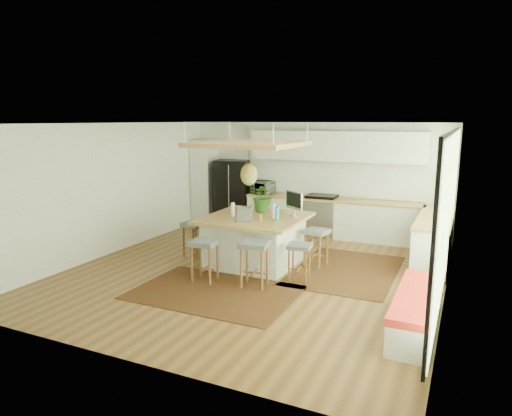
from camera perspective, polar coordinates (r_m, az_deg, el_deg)
The scene contains 37 objects.
floor at distance 8.57m, azimuth -0.19°, elevation -7.92°, with size 7.00×7.00×0.00m, color #573619.
ceiling at distance 8.11m, azimuth -0.21°, elevation 10.43°, with size 7.00×7.00×0.00m, color white.
wall_back at distance 11.47m, azimuth 7.24°, elevation 3.72°, with size 6.50×6.50×0.00m, color silver.
wall_front at distance 5.35m, azimuth -16.34°, elevation -4.90°, with size 6.50×6.50×0.00m, color silver.
wall_left at distance 10.04m, azimuth -17.27°, elevation 2.30°, with size 7.00×7.00×0.00m, color silver.
wall_right at distance 7.49m, azimuth 22.96°, elevation -0.88°, with size 7.00×7.00×0.00m, color silver.
window_wall at distance 7.48m, azimuth 22.76°, elevation -0.49°, with size 0.10×6.20×2.60m, color black, non-canonical shape.
pantry at distance 12.42m, azimuth -6.33°, elevation 3.25°, with size 0.55×0.60×2.25m, color silver.
back_counter_base at distance 11.16m, azimuth 9.32°, elevation -1.27°, with size 4.20×0.60×0.88m, color silver.
back_counter_top at distance 11.08m, azimuth 9.39°, elevation 1.06°, with size 4.24×0.64×0.05m, color olive.
backsplash at distance 11.30m, azimuth 9.87°, elevation 3.54°, with size 4.20×0.02×0.80m, color white.
upper_cabinets at distance 11.07m, azimuth 9.79°, elevation 7.55°, with size 4.20×0.34×0.70m, color silver.
range at distance 11.22m, azimuth 8.10°, elevation -0.86°, with size 0.76×0.62×1.00m, color #A5A5AA, non-canonical shape.
right_counter_base at distance 9.65m, azimuth 21.13°, elevation -3.80°, with size 0.60×2.50×0.88m, color silver.
right_counter_top at distance 9.55m, azimuth 21.32°, elevation -1.13°, with size 0.64×2.54×0.05m, color olive.
window_bench at distance 6.66m, azimuth 19.19°, elevation -11.93°, with size 0.52×2.00×0.50m, color silver, non-canonical shape.
ceiling_panel at distance 8.63m, azimuth -0.89°, elevation 6.14°, with size 1.86×1.86×0.80m, color olive, non-canonical shape.
rug_near at distance 7.64m, azimuth -5.15°, elevation -10.33°, with size 2.60×1.80×0.01m, color black.
rug_right at distance 8.81m, azimuth 11.08°, elevation -7.58°, with size 1.80×2.60×0.01m, color black.
fridge at distance 12.07m, azimuth -2.93°, elevation 2.11°, with size 0.86×0.67×1.73m, color black, non-canonical shape.
island at distance 8.96m, azimuth -0.15°, elevation -3.98°, with size 1.85×1.85×0.93m, color olive, non-canonical shape.
stool_near_left at distance 8.04m, azimuth -6.36°, elevation -6.62°, with size 0.44×0.44×0.74m, color #4D5156, non-canonical shape.
stool_near_right at distance 7.75m, azimuth -0.21°, elevation -7.23°, with size 0.46×0.46×0.78m, color #4D5156, non-canonical shape.
stool_right_front at distance 8.06m, azimuth 5.39°, elevation -6.55°, with size 0.39×0.39×0.66m, color #4D5156, non-canonical shape.
stool_right_back at distance 8.90m, azimuth 7.42°, elevation -4.91°, with size 0.42×0.42×0.72m, color #4D5156, non-canonical shape.
stool_left_side at distance 9.51m, azimuth -7.57°, elevation -3.88°, with size 0.42×0.42×0.71m, color #4D5156, non-canonical shape.
laptop at distance 8.43m, azimuth -1.60°, elevation -0.84°, with size 0.31×0.33×0.23m, color #A5A5AA, non-canonical shape.
monitor at distance 8.94m, azimuth 4.75°, elevation 0.71°, with size 0.52×0.19×0.48m, color #A5A5AA, non-canonical shape.
microwave at distance 11.63m, azimuth 0.82°, elevation 2.75°, with size 0.57×0.32×0.39m, color #A5A5AA.
island_plant at distance 9.31m, azimuth 0.94°, elevation 1.10°, with size 0.58×0.65×0.50m, color #1E4C19.
island_bowl at distance 9.48m, azimuth -1.67°, elevation -0.10°, with size 0.23×0.23×0.06m, color silver.
island_bottle_0 at distance 9.16m, azimuth -3.00°, elevation -0.07°, with size 0.07×0.07×0.19m, color teal.
island_bottle_1 at distance 8.87m, azimuth -2.90°, elevation -0.43°, with size 0.07×0.07×0.19m, color white.
island_bottle_2 at distance 8.46m, azimuth 0.53°, elevation -0.97°, with size 0.07×0.07×0.19m, color #A66F37.
island_bottle_3 at distance 8.74m, azimuth 2.07°, elevation -0.60°, with size 0.07×0.07×0.19m, color silver.
island_bottle_4 at distance 9.14m, azimuth -0.62°, elevation -0.09°, with size 0.07×0.07×0.19m, color #678A52.
island_bottle_5 at distance 8.54m, azimuth 2.61°, elevation -0.87°, with size 0.07×0.07×0.19m, color teal.
Camera 1 is at (3.44, -7.35, 2.77)m, focal length 32.30 mm.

